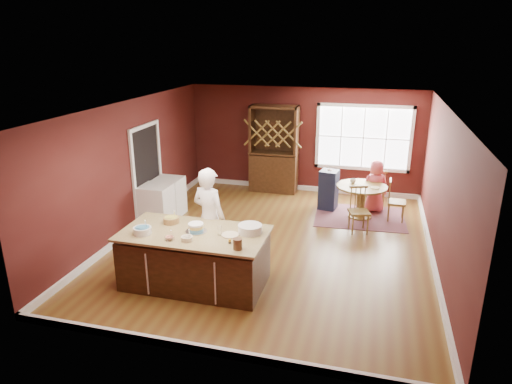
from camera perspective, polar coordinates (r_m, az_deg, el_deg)
room_shell at (r=8.61m, az=2.27°, el=1.74°), size 7.00×7.00×7.00m
window at (r=11.76m, az=13.27°, el=6.62°), size 2.36×0.10×1.66m
doorway at (r=10.26m, az=-13.40°, el=2.14°), size 0.08×1.26×2.13m
kitchen_island at (r=7.58m, az=-7.63°, el=-8.33°), size 2.34×1.23×0.92m
dining_table at (r=10.45m, az=13.02°, el=-0.35°), size 1.12×1.12×0.75m
baker at (r=7.97m, az=-5.85°, el=-3.22°), size 0.76×0.61×1.80m
layer_cake at (r=7.36m, az=-7.52°, el=-4.42°), size 0.34×0.34×0.14m
bowl_blue at (r=7.45m, az=-14.02°, el=-4.69°), size 0.29×0.29×0.11m
bowl_yellow at (r=7.78m, az=-10.56°, el=-3.46°), size 0.27×0.27×0.10m
bowl_pink at (r=7.15m, az=-10.76°, el=-5.70°), size 0.15×0.15×0.06m
bowl_olive at (r=7.08m, az=-8.63°, el=-5.76°), size 0.18×0.18×0.07m
drinking_glass at (r=7.20m, az=-4.55°, el=-4.84°), size 0.08×0.08×0.15m
dinner_plate at (r=7.20m, az=-3.25°, el=-5.37°), size 0.28×0.28×0.02m
white_tub at (r=7.27m, az=-0.75°, el=-4.62°), size 0.38×0.38×0.13m
stoneware_crock at (r=6.72m, az=-2.32°, el=-6.50°), size 0.14×0.14×0.17m
toy_figurine at (r=6.92m, az=-3.31°, el=-6.14°), size 0.05×0.05×0.08m
rug at (r=10.63m, az=12.81°, el=-3.04°), size 2.08×1.65×0.01m
chair_east at (r=10.50m, az=17.18°, el=-1.00°), size 0.38×0.40×0.94m
chair_south at (r=9.67m, az=12.78°, el=-2.21°), size 0.50×0.49×0.97m
chair_north at (r=11.26m, az=14.93°, el=0.56°), size 0.42×0.40×0.95m
seated_woman at (r=10.88m, az=14.67°, el=0.71°), size 0.69×0.54×1.23m
high_chair at (r=10.85m, az=9.05°, el=0.37°), size 0.46×0.46×0.98m
toddler at (r=10.74m, az=9.21°, el=1.96°), size 0.18×0.14×0.26m
table_plate at (r=10.30m, az=14.65°, el=0.53°), size 0.20×0.20×0.01m
table_cup at (r=10.52m, az=12.03°, el=1.37°), size 0.14×0.14×0.10m
hutch at (r=11.86m, az=2.26°, el=5.35°), size 1.23×0.51×2.25m
washer at (r=10.02m, az=-12.33°, el=-1.66°), size 0.62×0.60×0.89m
dryer at (r=10.57m, az=-10.77°, el=-0.55°), size 0.60×0.58×0.87m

